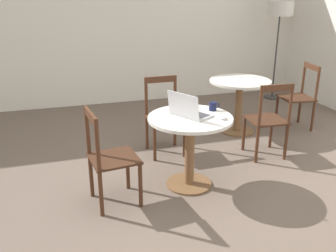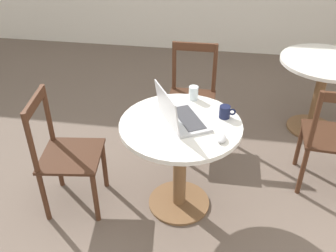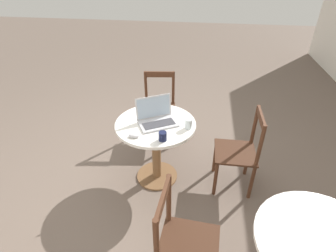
{
  "view_description": "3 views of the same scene",
  "coord_description": "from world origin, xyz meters",
  "px_view_note": "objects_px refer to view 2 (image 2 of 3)",
  "views": [
    {
      "loc": [
        -0.94,
        -2.84,
        1.81
      ],
      "look_at": [
        0.06,
        0.48,
        0.53
      ],
      "focal_mm": 40.0,
      "sensor_mm": 36.0,
      "label": 1
    },
    {
      "loc": [
        0.43,
        -1.77,
        1.99
      ],
      "look_at": [
        0.08,
        0.41,
        0.54
      ],
      "focal_mm": 40.0,
      "sensor_mm": 36.0,
      "label": 2
    },
    {
      "loc": [
        2.3,
        0.64,
        2.06
      ],
      "look_at": [
        0.17,
        0.33,
        0.66
      ],
      "focal_mm": 28.0,
      "sensor_mm": 36.0,
      "label": 3
    }
  ],
  "objects_px": {
    "cafe_table_mid": "(323,79)",
    "chair_mid_front": "(332,139)",
    "cafe_table_near": "(180,146)",
    "laptop": "(180,116)",
    "drinking_glass": "(193,93)",
    "chair_near_left": "(65,155)",
    "chair_near_back": "(192,97)",
    "mug": "(225,112)",
    "mouse": "(221,138)"
  },
  "relations": [
    {
      "from": "laptop",
      "to": "mug",
      "type": "xyz_separation_m",
      "value": [
        0.28,
        0.1,
        -0.01
      ]
    },
    {
      "from": "laptop",
      "to": "mouse",
      "type": "bearing_deg",
      "value": -30.15
    },
    {
      "from": "mug",
      "to": "cafe_table_near",
      "type": "bearing_deg",
      "value": -157.18
    },
    {
      "from": "chair_mid_front",
      "to": "laptop",
      "type": "bearing_deg",
      "value": -161.18
    },
    {
      "from": "drinking_glass",
      "to": "chair_near_left",
      "type": "bearing_deg",
      "value": -152.73
    },
    {
      "from": "chair_near_back",
      "to": "mouse",
      "type": "bearing_deg",
      "value": -74.78
    },
    {
      "from": "chair_near_left",
      "to": "laptop",
      "type": "xyz_separation_m",
      "value": [
        0.77,
        0.11,
        0.32
      ]
    },
    {
      "from": "mug",
      "to": "laptop",
      "type": "bearing_deg",
      "value": -159.79
    },
    {
      "from": "cafe_table_mid",
      "to": "chair_near_back",
      "type": "bearing_deg",
      "value": -162.87
    },
    {
      "from": "cafe_table_near",
      "to": "chair_mid_front",
      "type": "distance_m",
      "value": 1.13
    },
    {
      "from": "cafe_table_mid",
      "to": "mug",
      "type": "bearing_deg",
      "value": -128.13
    },
    {
      "from": "cafe_table_near",
      "to": "chair_near_back",
      "type": "relative_size",
      "value": 0.9
    },
    {
      "from": "cafe_table_near",
      "to": "chair_mid_front",
      "type": "height_order",
      "value": "chair_mid_front"
    },
    {
      "from": "chair_mid_front",
      "to": "laptop",
      "type": "xyz_separation_m",
      "value": [
        -1.07,
        -0.36,
        0.32
      ]
    },
    {
      "from": "cafe_table_mid",
      "to": "mug",
      "type": "xyz_separation_m",
      "value": [
        -0.84,
        -1.07,
        0.22
      ]
    },
    {
      "from": "chair_near_left",
      "to": "mug",
      "type": "relative_size",
      "value": 8.1
    },
    {
      "from": "laptop",
      "to": "drinking_glass",
      "type": "relative_size",
      "value": 4.44
    },
    {
      "from": "mug",
      "to": "drinking_glass",
      "type": "relative_size",
      "value": 1.1
    },
    {
      "from": "cafe_table_mid",
      "to": "laptop",
      "type": "bearing_deg",
      "value": -133.72
    },
    {
      "from": "cafe_table_near",
      "to": "mouse",
      "type": "bearing_deg",
      "value": -29.3
    },
    {
      "from": "chair_near_back",
      "to": "chair_mid_front",
      "type": "xyz_separation_m",
      "value": [
        1.07,
        -0.46,
        0.0
      ]
    },
    {
      "from": "chair_near_back",
      "to": "chair_mid_front",
      "type": "relative_size",
      "value": 1.0
    },
    {
      "from": "mouse",
      "to": "laptop",
      "type": "bearing_deg",
      "value": 149.85
    },
    {
      "from": "laptop",
      "to": "mouse",
      "type": "relative_size",
      "value": 4.35
    },
    {
      "from": "mouse",
      "to": "mug",
      "type": "xyz_separation_m",
      "value": [
        0.01,
        0.26,
        0.03
      ]
    },
    {
      "from": "laptop",
      "to": "mouse",
      "type": "distance_m",
      "value": 0.31
    },
    {
      "from": "cafe_table_mid",
      "to": "mouse",
      "type": "relative_size",
      "value": 7.86
    },
    {
      "from": "chair_near_left",
      "to": "mug",
      "type": "height_order",
      "value": "chair_near_left"
    },
    {
      "from": "drinking_glass",
      "to": "cafe_table_near",
      "type": "bearing_deg",
      "value": -98.24
    },
    {
      "from": "chair_near_left",
      "to": "cafe_table_near",
      "type": "bearing_deg",
      "value": 7.44
    },
    {
      "from": "drinking_glass",
      "to": "cafe_table_mid",
      "type": "bearing_deg",
      "value": 38.96
    },
    {
      "from": "laptop",
      "to": "mouse",
      "type": "xyz_separation_m",
      "value": [
        0.27,
        -0.16,
        -0.03
      ]
    },
    {
      "from": "cafe_table_near",
      "to": "laptop",
      "type": "xyz_separation_m",
      "value": [
        -0.01,
        0.01,
        0.23
      ]
    },
    {
      "from": "cafe_table_near",
      "to": "mouse",
      "type": "distance_m",
      "value": 0.36
    },
    {
      "from": "chair_near_left",
      "to": "drinking_glass",
      "type": "height_order",
      "value": "chair_near_left"
    },
    {
      "from": "mouse",
      "to": "cafe_table_near",
      "type": "bearing_deg",
      "value": 150.7
    },
    {
      "from": "cafe_table_near",
      "to": "chair_near_left",
      "type": "bearing_deg",
      "value": -172.56
    },
    {
      "from": "chair_near_left",
      "to": "mouse",
      "type": "xyz_separation_m",
      "value": [
        1.04,
        -0.04,
        0.29
      ]
    },
    {
      "from": "chair_near_back",
      "to": "chair_near_left",
      "type": "distance_m",
      "value": 1.21
    },
    {
      "from": "cafe_table_near",
      "to": "mouse",
      "type": "height_order",
      "value": "mouse"
    },
    {
      "from": "cafe_table_mid",
      "to": "mouse",
      "type": "height_order",
      "value": "mouse"
    },
    {
      "from": "chair_near_left",
      "to": "mouse",
      "type": "bearing_deg",
      "value": -2.48
    },
    {
      "from": "cafe_table_near",
      "to": "mug",
      "type": "xyz_separation_m",
      "value": [
        0.27,
        0.11,
        0.22
      ]
    },
    {
      "from": "cafe_table_near",
      "to": "chair_mid_front",
      "type": "relative_size",
      "value": 0.9
    },
    {
      "from": "cafe_table_mid",
      "to": "chair_mid_front",
      "type": "relative_size",
      "value": 0.9
    },
    {
      "from": "mug",
      "to": "chair_near_back",
      "type": "bearing_deg",
      "value": 111.18
    },
    {
      "from": "laptop",
      "to": "cafe_table_near",
      "type": "bearing_deg",
      "value": -47.91
    },
    {
      "from": "chair_near_back",
      "to": "mug",
      "type": "height_order",
      "value": "chair_near_back"
    },
    {
      "from": "laptop",
      "to": "cafe_table_mid",
      "type": "bearing_deg",
      "value": 46.28
    },
    {
      "from": "cafe_table_mid",
      "to": "chair_mid_front",
      "type": "xyz_separation_m",
      "value": [
        -0.05,
        -0.81,
        -0.09
      ]
    }
  ]
}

